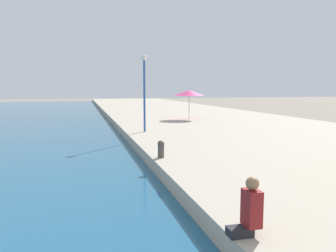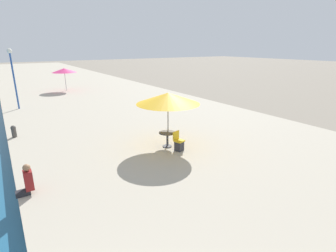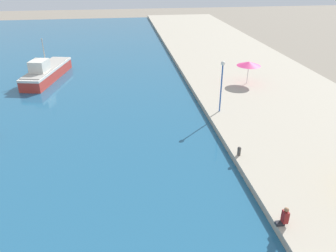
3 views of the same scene
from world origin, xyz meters
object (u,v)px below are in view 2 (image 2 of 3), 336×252
Objects in this scene: cafe_umbrella_white at (64,70)px; cafe_chair_left at (179,144)px; person_at_quay at (27,181)px; mooring_bollard at (14,131)px; cafe_table at (167,136)px; cafe_umbrella_pink at (168,98)px; lamppost at (12,69)px.

cafe_chair_left is at bearing -88.76° from cafe_umbrella_white.
mooring_bollard is (0.02, 6.75, -0.12)m from person_at_quay.
person_at_quay is (-6.20, -1.06, -0.06)m from cafe_table.
cafe_umbrella_pink is at bearing 45.33° from cafe_table.
person_at_quay is (-6.40, -0.37, 0.15)m from cafe_chair_left.
lamppost reaches higher than cafe_table.
cafe_umbrella_pink is 1.85m from cafe_table.
cafe_umbrella_pink is 6.72m from person_at_quay.
mooring_bollard is 0.14× the size of lamppost.
cafe_umbrella_white is at bearing 53.59° from lamppost.
cafe_table is 8.41m from mooring_bollard.
lamppost reaches higher than cafe_umbrella_white.
cafe_umbrella_white is at bearing 74.31° from person_at_quay.
mooring_bollard is (-6.38, 6.39, 0.02)m from cafe_chair_left.
cafe_table is 0.75× the size of person_at_quay.
lamppost is (0.80, 14.19, 2.62)m from person_at_quay.
cafe_umbrella_pink is at bearing -88.88° from cafe_umbrella_white.
person_at_quay is 1.62× the size of mooring_bollard.
cafe_table is at bearing -42.63° from mooring_bollard.
cafe_umbrella_white is 8.71m from lamppost.
cafe_umbrella_pink reaches higher than cafe_chair_left.
cafe_umbrella_white reaches higher than person_at_quay.
mooring_bollard is at bearing 138.71° from cafe_umbrella_pink.
cafe_umbrella_pink is 14.14m from lamppost.
person_at_quay is at bearing -93.24° from lamppost.
person_at_quay reaches higher than mooring_bollard.
lamppost is (-5.60, 13.83, 2.77)m from cafe_chair_left.
cafe_umbrella_white reaches higher than cafe_table.
cafe_umbrella_white is 3.21× the size of cafe_table.
cafe_table is at bearing -89.29° from cafe_umbrella_white.
lamppost reaches higher than cafe_umbrella_pink.
person_at_quay reaches higher than cafe_table.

